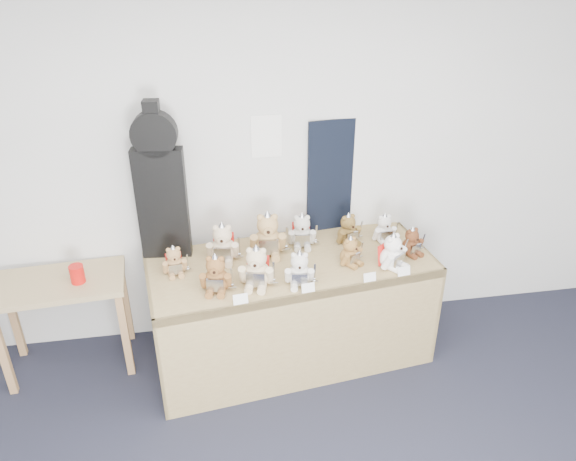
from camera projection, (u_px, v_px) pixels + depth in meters
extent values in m
plane|color=silver|center=(256.00, 165.00, 3.91)|extent=(6.00, 0.00, 6.00)
cube|color=white|center=(266.00, 136.00, 3.82)|extent=(0.21, 0.00, 0.30)
cube|color=olive|center=(291.00, 264.00, 3.85)|extent=(2.02, 1.05, 0.06)
cube|color=olive|center=(308.00, 343.00, 3.70)|extent=(1.93, 0.26, 0.81)
cube|color=olive|center=(155.00, 333.00, 3.79)|extent=(0.12, 0.80, 0.81)
cube|color=olive|center=(411.00, 287.00, 4.27)|extent=(0.12, 0.80, 0.81)
cube|color=#A28657|center=(58.00, 284.00, 3.78)|extent=(0.90, 0.55, 0.04)
cube|color=#9B7143|center=(3.00, 353.00, 3.70)|extent=(0.05, 0.05, 0.68)
cube|color=#9B7143|center=(14.00, 317.00, 4.04)|extent=(0.05, 0.05, 0.68)
cube|color=#9B7143|center=(125.00, 335.00, 3.87)|extent=(0.05, 0.05, 0.68)
cube|color=#9B7143|center=(126.00, 302.00, 4.21)|extent=(0.05, 0.05, 0.68)
cube|color=black|center=(162.00, 204.00, 3.73)|extent=(0.34, 0.13, 0.78)
cylinder|color=black|center=(154.00, 134.00, 3.49)|extent=(0.30, 0.13, 0.29)
cube|color=black|center=(152.00, 116.00, 3.44)|extent=(0.11, 0.10, 0.19)
cube|color=black|center=(349.00, 174.00, 4.08)|extent=(0.63, 0.10, 0.85)
cylinder|color=red|center=(77.00, 274.00, 3.73)|extent=(0.09, 0.09, 0.13)
ellipsoid|color=brown|center=(217.00, 280.00, 3.50)|extent=(0.18, 0.16, 0.16)
sphere|color=brown|center=(215.00, 265.00, 3.45)|extent=(0.12, 0.12, 0.12)
cylinder|color=brown|center=(214.00, 271.00, 3.41)|extent=(0.05, 0.04, 0.05)
sphere|color=black|center=(214.00, 273.00, 3.39)|extent=(0.02, 0.02, 0.02)
sphere|color=brown|center=(209.00, 259.00, 3.43)|extent=(0.04, 0.04, 0.04)
sphere|color=brown|center=(221.00, 259.00, 3.43)|extent=(0.04, 0.04, 0.04)
cylinder|color=brown|center=(204.00, 281.00, 3.48)|extent=(0.06, 0.10, 0.12)
cylinder|color=brown|center=(228.00, 281.00, 3.48)|extent=(0.06, 0.10, 0.12)
cylinder|color=brown|center=(210.00, 291.00, 3.47)|extent=(0.07, 0.11, 0.05)
cylinder|color=brown|center=(222.00, 292.00, 3.47)|extent=(0.07, 0.11, 0.05)
cube|color=silver|center=(215.00, 285.00, 3.44)|extent=(0.11, 0.04, 0.09)
cone|color=silver|center=(215.00, 258.00, 3.42)|extent=(0.10, 0.10, 0.08)
cube|color=silver|center=(232.00, 279.00, 3.45)|extent=(0.02, 0.04, 0.17)
cube|color=silver|center=(232.00, 288.00, 3.49)|extent=(0.05, 0.02, 0.01)
ellipsoid|color=beige|center=(257.00, 274.00, 3.55)|extent=(0.21, 0.19, 0.18)
sphere|color=beige|center=(256.00, 258.00, 3.49)|extent=(0.13, 0.13, 0.13)
cylinder|color=beige|center=(255.00, 264.00, 3.44)|extent=(0.06, 0.04, 0.06)
sphere|color=black|center=(255.00, 266.00, 3.43)|extent=(0.02, 0.02, 0.02)
sphere|color=beige|center=(249.00, 251.00, 3.47)|extent=(0.04, 0.04, 0.04)
sphere|color=beige|center=(263.00, 251.00, 3.46)|extent=(0.04, 0.04, 0.04)
cylinder|color=beige|center=(243.00, 274.00, 3.53)|extent=(0.07, 0.11, 0.14)
cylinder|color=beige|center=(270.00, 275.00, 3.52)|extent=(0.07, 0.11, 0.14)
cylinder|color=beige|center=(249.00, 286.00, 3.52)|extent=(0.08, 0.13, 0.05)
cylinder|color=beige|center=(262.00, 287.00, 3.51)|extent=(0.08, 0.13, 0.05)
cube|color=silver|center=(255.00, 280.00, 3.48)|extent=(0.12, 0.05, 0.10)
cone|color=silver|center=(256.00, 250.00, 3.46)|extent=(0.11, 0.11, 0.09)
cube|color=silver|center=(274.00, 273.00, 3.49)|extent=(0.02, 0.05, 0.19)
cube|color=silver|center=(274.00, 283.00, 3.52)|extent=(0.05, 0.02, 0.01)
cube|color=red|center=(258.00, 267.00, 3.60)|extent=(0.15, 0.07, 0.16)
ellipsoid|color=silver|center=(299.00, 275.00, 3.56)|extent=(0.17, 0.15, 0.15)
sphere|color=silver|center=(299.00, 261.00, 3.51)|extent=(0.11, 0.11, 0.11)
cylinder|color=silver|center=(300.00, 266.00, 3.48)|extent=(0.05, 0.03, 0.05)
sphere|color=black|center=(300.00, 268.00, 3.46)|extent=(0.02, 0.02, 0.02)
sphere|color=silver|center=(294.00, 255.00, 3.49)|extent=(0.04, 0.04, 0.04)
sphere|color=silver|center=(305.00, 255.00, 3.49)|extent=(0.04, 0.04, 0.04)
cylinder|color=silver|center=(288.00, 275.00, 3.54)|extent=(0.05, 0.09, 0.11)
cylinder|color=silver|center=(311.00, 275.00, 3.54)|extent=(0.05, 0.09, 0.11)
cylinder|color=silver|center=(294.00, 285.00, 3.54)|extent=(0.06, 0.10, 0.05)
cylinder|color=silver|center=(305.00, 285.00, 3.54)|extent=(0.06, 0.10, 0.05)
cube|color=silver|center=(300.00, 279.00, 3.51)|extent=(0.10, 0.03, 0.08)
cone|color=silver|center=(300.00, 255.00, 3.49)|extent=(0.09, 0.09, 0.07)
cube|color=silver|center=(315.00, 273.00, 3.52)|extent=(0.02, 0.04, 0.16)
cube|color=silver|center=(314.00, 281.00, 3.55)|extent=(0.05, 0.01, 0.01)
ellipsoid|color=olive|center=(350.00, 256.00, 3.78)|extent=(0.17, 0.17, 0.13)
sphere|color=olive|center=(350.00, 245.00, 3.73)|extent=(0.10, 0.10, 0.10)
cylinder|color=olive|center=(355.00, 248.00, 3.71)|extent=(0.05, 0.04, 0.04)
sphere|color=black|center=(356.00, 249.00, 3.70)|extent=(0.02, 0.02, 0.02)
sphere|color=olive|center=(347.00, 242.00, 3.70)|extent=(0.03, 0.03, 0.03)
sphere|color=olive|center=(354.00, 238.00, 3.73)|extent=(0.03, 0.03, 0.03)
cylinder|color=olive|center=(345.00, 260.00, 3.73)|extent=(0.07, 0.08, 0.10)
cylinder|color=olive|center=(358.00, 253.00, 3.80)|extent=(0.07, 0.08, 0.10)
cylinder|color=olive|center=(351.00, 265.00, 3.75)|extent=(0.08, 0.09, 0.04)
cylinder|color=olive|center=(357.00, 262.00, 3.78)|extent=(0.08, 0.09, 0.04)
cube|color=silver|center=(355.00, 259.00, 3.74)|extent=(0.08, 0.06, 0.07)
cone|color=silver|center=(351.00, 240.00, 3.71)|extent=(0.08, 0.08, 0.06)
cube|color=silver|center=(361.00, 250.00, 3.80)|extent=(0.03, 0.03, 0.14)
cube|color=silver|center=(360.00, 257.00, 3.82)|extent=(0.04, 0.03, 0.01)
ellipsoid|color=white|center=(391.00, 258.00, 3.74)|extent=(0.21, 0.21, 0.16)
sphere|color=white|center=(393.00, 244.00, 3.68)|extent=(0.12, 0.12, 0.12)
cylinder|color=white|center=(399.00, 248.00, 3.66)|extent=(0.06, 0.05, 0.05)
sphere|color=black|center=(401.00, 249.00, 3.65)|extent=(0.02, 0.02, 0.02)
sphere|color=white|center=(390.00, 240.00, 3.64)|extent=(0.04, 0.04, 0.04)
sphere|color=white|center=(397.00, 236.00, 3.69)|extent=(0.04, 0.04, 0.04)
cylinder|color=white|center=(387.00, 262.00, 3.67)|extent=(0.09, 0.10, 0.12)
cylinder|color=white|center=(401.00, 254.00, 3.77)|extent=(0.09, 0.10, 0.12)
cylinder|color=white|center=(395.00, 269.00, 3.70)|extent=(0.10, 0.11, 0.05)
cylinder|color=white|center=(401.00, 265.00, 3.75)|extent=(0.10, 0.11, 0.05)
cube|color=silver|center=(399.00, 261.00, 3.70)|extent=(0.09, 0.08, 0.09)
cone|color=silver|center=(394.00, 237.00, 3.66)|extent=(0.10, 0.10, 0.08)
cube|color=silver|center=(404.00, 250.00, 3.76)|extent=(0.03, 0.04, 0.17)
cube|color=silver|center=(403.00, 258.00, 3.80)|extent=(0.04, 0.03, 0.01)
cube|color=red|center=(384.00, 253.00, 3.77)|extent=(0.12, 0.10, 0.14)
ellipsoid|color=brown|center=(411.00, 247.00, 3.89)|extent=(0.16, 0.15, 0.13)
sphere|color=brown|center=(412.00, 236.00, 3.85)|extent=(0.10, 0.10, 0.10)
cylinder|color=brown|center=(416.00, 239.00, 3.82)|extent=(0.05, 0.04, 0.04)
sphere|color=black|center=(418.00, 240.00, 3.81)|extent=(0.02, 0.02, 0.02)
sphere|color=brown|center=(409.00, 232.00, 3.82)|extent=(0.03, 0.03, 0.03)
sphere|color=brown|center=(416.00, 230.00, 3.85)|extent=(0.03, 0.03, 0.03)
cylinder|color=brown|center=(406.00, 249.00, 3.85)|extent=(0.06, 0.08, 0.10)
cylinder|color=brown|center=(419.00, 244.00, 3.90)|extent=(0.06, 0.08, 0.10)
cylinder|color=brown|center=(412.00, 255.00, 3.86)|extent=(0.07, 0.09, 0.04)
cylinder|color=brown|center=(418.00, 253.00, 3.89)|extent=(0.07, 0.09, 0.04)
cube|color=silver|center=(416.00, 249.00, 3.85)|extent=(0.08, 0.05, 0.07)
cone|color=silver|center=(413.00, 230.00, 3.83)|extent=(0.08, 0.08, 0.06)
cube|color=silver|center=(422.00, 242.00, 3.90)|extent=(0.02, 0.03, 0.14)
cube|color=silver|center=(422.00, 248.00, 3.92)|extent=(0.04, 0.02, 0.01)
ellipsoid|color=beige|center=(223.00, 250.00, 3.81)|extent=(0.20, 0.17, 0.18)
sphere|color=beige|center=(222.00, 235.00, 3.76)|extent=(0.13, 0.13, 0.13)
cylinder|color=beige|center=(222.00, 240.00, 3.71)|extent=(0.06, 0.04, 0.05)
sphere|color=black|center=(222.00, 241.00, 3.70)|extent=(0.02, 0.02, 0.02)
sphere|color=beige|center=(215.00, 228.00, 3.73)|extent=(0.04, 0.04, 0.04)
sphere|color=beige|center=(228.00, 228.00, 3.73)|extent=(0.04, 0.04, 0.04)
cylinder|color=beige|center=(210.00, 251.00, 3.79)|extent=(0.06, 0.10, 0.13)
cylinder|color=beige|center=(235.00, 250.00, 3.79)|extent=(0.06, 0.10, 0.13)
cylinder|color=beige|center=(217.00, 261.00, 3.78)|extent=(0.07, 0.12, 0.05)
cylinder|color=beige|center=(229.00, 261.00, 3.78)|extent=(0.07, 0.12, 0.05)
cube|color=silver|center=(222.00, 254.00, 3.75)|extent=(0.12, 0.03, 0.10)
cone|color=silver|center=(222.00, 227.00, 3.73)|extent=(0.11, 0.11, 0.08)
cube|color=silver|center=(239.00, 248.00, 3.77)|extent=(0.02, 0.05, 0.19)
cube|color=silver|center=(240.00, 257.00, 3.80)|extent=(0.05, 0.01, 0.01)
cube|color=red|center=(224.00, 243.00, 3.87)|extent=(0.15, 0.05, 0.16)
ellipsoid|color=tan|center=(268.00, 242.00, 3.88)|extent=(0.21, 0.19, 0.20)
sphere|color=tan|center=(268.00, 225.00, 3.82)|extent=(0.15, 0.15, 0.15)
cylinder|color=tan|center=(268.00, 231.00, 3.77)|extent=(0.06, 0.04, 0.06)
sphere|color=black|center=(268.00, 232.00, 3.75)|extent=(0.02, 0.02, 0.02)
sphere|color=tan|center=(260.00, 218.00, 3.79)|extent=(0.05, 0.05, 0.05)
sphere|color=tan|center=(275.00, 217.00, 3.80)|extent=(0.05, 0.05, 0.05)
cylinder|color=tan|center=(254.00, 243.00, 3.85)|extent=(0.06, 0.12, 0.15)
cylinder|color=tan|center=(282.00, 242.00, 3.86)|extent=(0.06, 0.12, 0.15)
cylinder|color=tan|center=(262.00, 255.00, 3.85)|extent=(0.07, 0.14, 0.06)
cylinder|color=tan|center=(275.00, 254.00, 3.85)|extent=(0.07, 0.14, 0.06)
cube|color=silver|center=(269.00, 247.00, 3.81)|extent=(0.13, 0.03, 0.11)
cone|color=silver|center=(267.00, 217.00, 3.79)|extent=(0.13, 0.13, 0.10)
cube|color=silver|center=(287.00, 239.00, 3.84)|extent=(0.02, 0.05, 0.21)
cube|color=silver|center=(287.00, 249.00, 3.88)|extent=(0.06, 0.01, 0.01)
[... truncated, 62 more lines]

